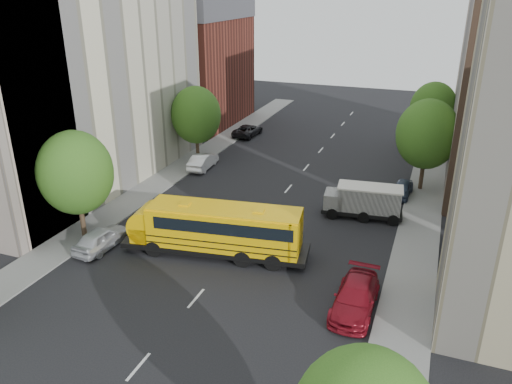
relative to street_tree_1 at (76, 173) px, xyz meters
The scene contains 18 objects.
ground 12.71m from the street_tree_1, 19.98° to the left, with size 120.00×120.00×0.00m, color black.
sidewalk_left 10.26m from the street_tree_1, 93.18° to the left, with size 3.00×80.00×0.12m, color slate.
sidewalk_right 24.72m from the street_tree_1, 21.80° to the left, with size 3.00×80.00×0.12m, color slate.
lane_markings 18.48m from the street_tree_1, 51.84° to the left, with size 0.15×64.00×0.01m, color silver.
building_left_cream 13.21m from the street_tree_1, 124.99° to the left, with size 10.00×26.00×20.00m, color beige.
building_left_redbrick 32.79m from the street_tree_1, 102.34° to the left, with size 10.00×15.00×13.00m, color maroon.
street_tree_1 is the anchor object (origin of this frame).
street_tree_2 18.00m from the street_tree_1, 90.00° to the left, with size 4.99×4.99×7.71m.
street_tree_4 28.43m from the street_tree_1, 39.29° to the left, with size 5.25×5.25×8.10m.
street_tree_5 37.20m from the street_tree_1, 53.75° to the left, with size 4.86×4.86×7.51m.
school_bus 10.24m from the street_tree_1, ahead, with size 12.81×4.58×3.54m.
safari_truck 21.26m from the street_tree_1, 30.01° to the left, with size 6.30×2.89×2.61m.
parked_car_0 4.81m from the street_tree_1, 22.78° to the right, with size 1.82×4.52×1.54m, color #B5B6BC.
parked_car_1 16.77m from the street_tree_1, 84.72° to the left, with size 1.60×4.59×1.51m, color white.
parked_car_2 28.79m from the street_tree_1, 87.18° to the left, with size 2.27×4.92×1.37m, color black.
parked_car_3 20.31m from the street_tree_1, ahead, with size 2.20×5.41×1.57m, color maroon.
parked_car_4 26.34m from the street_tree_1, 37.55° to the left, with size 1.52×3.79×1.29m, color #34415C.
parked_car_5 37.12m from the street_tree_1, 57.54° to the left, with size 1.65×4.73×1.56m, color #9E9D99.
Camera 1 is at (11.88, -29.53, 16.85)m, focal length 35.00 mm.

